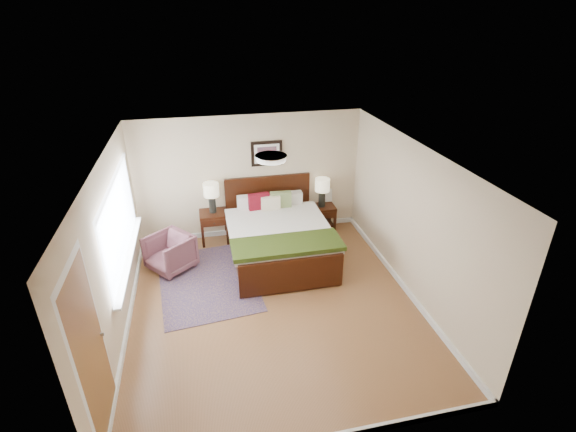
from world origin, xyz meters
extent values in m
plane|color=brown|center=(0.00, 0.00, 0.00)|extent=(5.00, 5.00, 0.00)
cube|color=#C3AF8D|center=(0.00, 2.50, 1.25)|extent=(4.50, 0.04, 2.50)
cube|color=#C3AF8D|center=(0.00, -2.50, 1.25)|extent=(4.50, 0.04, 2.50)
cube|color=#C3AF8D|center=(-2.25, 0.00, 1.25)|extent=(0.04, 5.00, 2.50)
cube|color=#C3AF8D|center=(2.25, 0.00, 1.25)|extent=(0.04, 5.00, 2.50)
cube|color=white|center=(0.00, 0.00, 2.50)|extent=(4.50, 5.00, 0.02)
cube|color=silver|center=(-2.23, 0.70, 1.40)|extent=(0.02, 2.72, 1.32)
cube|color=silver|center=(-2.21, 0.70, 1.40)|extent=(0.01, 2.60, 1.20)
cube|color=silver|center=(-2.18, 0.70, 0.77)|extent=(0.10, 2.72, 0.04)
cube|color=silver|center=(-2.23, -1.75, 1.09)|extent=(0.01, 1.00, 2.18)
cube|color=brown|center=(-2.23, -1.75, 1.05)|extent=(0.01, 0.90, 2.10)
cylinder|color=#999999|center=(-2.20, -1.37, 1.00)|extent=(0.04, 0.04, 0.04)
cylinder|color=white|center=(0.00, 0.00, 2.46)|extent=(0.40, 0.40, 0.07)
cylinder|color=beige|center=(0.00, 0.00, 2.50)|extent=(0.44, 0.44, 0.01)
cube|color=#341607|center=(0.35, 2.46, 0.64)|extent=(1.75, 0.06, 1.23)
cube|color=#341607|center=(0.35, 0.24, 0.33)|extent=(1.75, 0.06, 0.61)
cube|color=#341607|center=(-0.49, 1.35, 0.35)|extent=(0.06, 2.20, 0.20)
cube|color=#341607|center=(1.19, 1.35, 0.35)|extent=(0.06, 2.20, 0.20)
cube|color=beige|center=(0.35, 1.35, 0.49)|extent=(1.65, 2.18, 0.24)
cube|color=beige|center=(0.35, 1.25, 0.66)|extent=(1.83, 1.95, 0.11)
cube|color=#2E4012|center=(0.35, 0.60, 0.71)|extent=(1.87, 0.70, 0.08)
cube|color=beige|center=(-0.03, 2.22, 0.81)|extent=(0.55, 0.18, 0.28)
cube|color=beige|center=(0.73, 2.22, 0.81)|extent=(0.55, 0.18, 0.28)
cube|color=#610B17|center=(0.11, 2.10, 0.85)|extent=(0.43, 0.17, 0.35)
cube|color=olive|center=(0.55, 2.10, 0.85)|extent=(0.42, 0.16, 0.35)
cube|color=beige|center=(0.33, 2.02, 0.83)|extent=(0.38, 0.13, 0.31)
cube|color=black|center=(0.35, 2.48, 1.72)|extent=(0.62, 0.03, 0.50)
cube|color=silver|center=(0.35, 2.46, 1.72)|extent=(0.50, 0.01, 0.38)
cube|color=#A52D23|center=(0.35, 2.44, 1.72)|extent=(0.38, 0.01, 0.28)
cube|color=#341607|center=(-0.79, 2.27, 0.62)|extent=(0.55, 0.49, 0.05)
cube|color=#341607|center=(-1.04, 2.05, 0.30)|extent=(0.05, 0.05, 0.60)
cube|color=#341607|center=(-0.55, 2.05, 0.30)|extent=(0.05, 0.05, 0.60)
cube|color=#341607|center=(-1.04, 2.49, 0.30)|extent=(0.05, 0.05, 0.60)
cube|color=#341607|center=(-0.55, 2.49, 0.30)|extent=(0.05, 0.05, 0.60)
cube|color=#341607|center=(-0.79, 2.04, 0.52)|extent=(0.49, 0.03, 0.14)
cube|color=#341607|center=(1.46, 2.27, 0.53)|extent=(0.56, 0.42, 0.05)
cube|color=#341607|center=(1.21, 2.09, 0.25)|extent=(0.05, 0.05, 0.51)
cube|color=#341607|center=(1.71, 2.09, 0.25)|extent=(0.05, 0.05, 0.51)
cube|color=#341607|center=(1.21, 2.45, 0.25)|extent=(0.05, 0.05, 0.51)
cube|color=#341607|center=(1.71, 2.45, 0.25)|extent=(0.05, 0.05, 0.51)
cube|color=#341607|center=(1.46, 2.08, 0.43)|extent=(0.50, 0.03, 0.14)
cube|color=#341607|center=(1.46, 2.27, 0.14)|extent=(0.50, 0.36, 0.03)
cube|color=black|center=(1.46, 2.27, 0.17)|extent=(0.20, 0.26, 0.03)
cube|color=black|center=(1.46, 2.27, 0.20)|extent=(0.20, 0.26, 0.03)
cube|color=black|center=(1.46, 2.27, 0.24)|extent=(0.20, 0.26, 0.03)
cube|color=black|center=(1.46, 2.27, 0.28)|extent=(0.20, 0.26, 0.03)
cube|color=black|center=(1.46, 2.27, 0.31)|extent=(0.20, 0.26, 0.03)
cube|color=black|center=(1.46, 2.27, 0.34)|extent=(0.20, 0.26, 0.03)
cylinder|color=black|center=(-0.79, 2.27, 0.81)|extent=(0.14, 0.14, 0.32)
cylinder|color=black|center=(-0.79, 2.27, 0.99)|extent=(0.02, 0.02, 0.06)
cylinder|color=beige|center=(-0.79, 2.27, 1.13)|extent=(0.30, 0.30, 0.26)
cylinder|color=black|center=(1.46, 2.27, 0.72)|extent=(0.14, 0.14, 0.32)
cylinder|color=black|center=(1.46, 2.27, 0.90)|extent=(0.02, 0.02, 0.06)
cylinder|color=beige|center=(1.46, 2.27, 1.04)|extent=(0.30, 0.30, 0.26)
imported|color=brown|center=(-1.64, 1.41, 0.33)|extent=(1.02, 1.01, 0.67)
cube|color=#0D0D44|center=(-1.03, 0.85, 0.01)|extent=(1.80, 2.38, 0.01)
cube|color=black|center=(1.06, 1.59, 0.01)|extent=(0.92, 1.36, 0.01)
camera|label=1|loc=(-0.94, -5.32, 4.27)|focal=26.00mm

